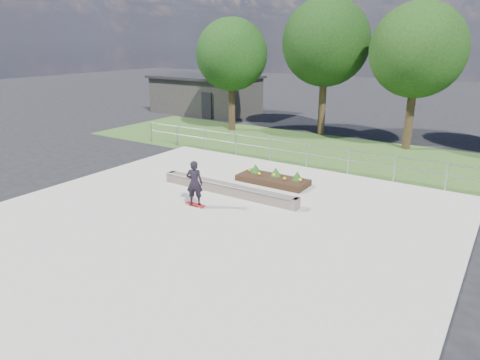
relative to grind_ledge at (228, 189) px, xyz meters
The scene contains 11 objects.
ground 2.64m from the grind_ledge, 68.01° to the right, with size 120.00×120.00×0.00m, color black.
grass_verge 8.63m from the grind_ledge, 83.46° to the left, with size 30.00×8.00×0.02m, color #325221.
concrete_slab 2.63m from the grind_ledge, 68.01° to the right, with size 15.00×15.00×0.06m, color #B1AD9D.
fence 5.19m from the grind_ledge, 79.04° to the left, with size 20.06×0.06×1.20m.
building 20.33m from the grind_ledge, 129.90° to the left, with size 8.40×5.40×3.00m.
tree_far_left 13.49m from the grind_ledge, 123.59° to the left, with size 4.55×4.55×7.15m.
tree_mid_left 13.74m from the grind_ledge, 96.89° to the left, with size 5.25×5.25×8.25m.
tree_mid_right 13.20m from the grind_ledge, 71.01° to the left, with size 4.90×4.90×7.70m.
grind_ledge is the anchor object (origin of this frame).
planter_bed 2.32m from the grind_ledge, 69.74° to the left, with size 3.00×1.20×0.61m.
skateboarder 1.85m from the grind_ledge, 98.11° to the right, with size 0.80×0.60×1.70m.
Camera 1 is at (7.99, -10.35, 5.75)m, focal length 32.00 mm.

